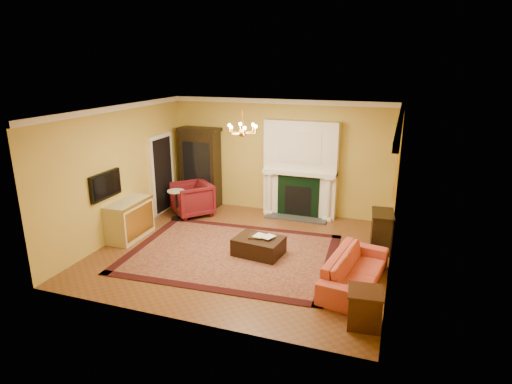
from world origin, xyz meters
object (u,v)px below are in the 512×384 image
at_px(end_table, 364,309).
at_px(console_table, 381,232).
at_px(commode, 130,219).
at_px(coral_sofa, 355,265).
at_px(china_cabinet, 201,169).
at_px(leather_ottoman, 259,246).
at_px(wingback_armchair, 192,198).
at_px(pedestal_table, 176,203).

relative_size(end_table, console_table, 0.70).
relative_size(commode, coral_sofa, 0.58).
xyz_separation_m(china_cabinet, leather_ottoman, (2.58, -2.58, -0.85)).
xyz_separation_m(china_cabinet, wingback_armchair, (0.13, -0.83, -0.57)).
bearing_deg(end_table, commode, 162.04).
xyz_separation_m(pedestal_table, commode, (-0.42, -1.42, -0.01)).
bearing_deg(leather_ottoman, console_table, 32.29).
xyz_separation_m(china_cabinet, pedestal_table, (-0.10, -1.25, -0.60)).
bearing_deg(console_table, commode, -172.75).
bearing_deg(commode, coral_sofa, -7.28).
bearing_deg(wingback_armchair, commode, -67.26).
relative_size(pedestal_table, leather_ottoman, 0.79).
distance_m(wingback_armchair, leather_ottoman, 3.02).
bearing_deg(console_table, coral_sofa, -106.33).
bearing_deg(pedestal_table, commode, -106.56).
xyz_separation_m(pedestal_table, end_table, (5.03, -3.19, -0.17)).
bearing_deg(china_cabinet, coral_sofa, -31.72).
bearing_deg(commode, leather_ottoman, 0.44).
bearing_deg(leather_ottoman, wingback_armchair, 151.72).
distance_m(coral_sofa, console_table, 1.80).
xyz_separation_m(end_table, console_table, (0.06, 2.98, 0.12)).
xyz_separation_m(wingback_armchair, coral_sofa, (4.51, -2.39, -0.08)).
relative_size(wingback_armchair, end_table, 1.70).
bearing_deg(console_table, wingback_armchair, 167.52).
xyz_separation_m(china_cabinet, commode, (-0.52, -2.66, -0.61)).
bearing_deg(console_table, pedestal_table, 172.51).
bearing_deg(china_cabinet, leather_ottoman, -41.92).
xyz_separation_m(coral_sofa, leather_ottoman, (-2.05, 0.64, -0.20)).
height_order(china_cabinet, coral_sofa, china_cabinet).
bearing_deg(wingback_armchair, console_table, 35.03).
height_order(pedestal_table, coral_sofa, coral_sofa).
bearing_deg(coral_sofa, china_cabinet, 63.65).
bearing_deg(china_cabinet, wingback_armchair, -77.99).
height_order(wingback_armchair, console_table, wingback_armchair).
relative_size(china_cabinet, leather_ottoman, 2.15).
relative_size(wingback_armchair, coral_sofa, 0.47).
height_order(pedestal_table, console_table, console_table).
bearing_deg(coral_sofa, commode, 92.29).
relative_size(china_cabinet, coral_sofa, 1.03).
xyz_separation_m(wingback_armchair, pedestal_table, (-0.23, -0.42, -0.03)).
height_order(china_cabinet, console_table, china_cabinet).
distance_m(commode, console_table, 5.64).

